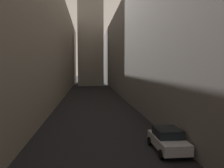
# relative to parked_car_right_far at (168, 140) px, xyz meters

# --- Properties ---
(ground_plane) EXTENTS (264.00, 264.00, 0.00)m
(ground_plane) POSITION_rel_parked_car_right_far_xyz_m (-4.40, 23.21, -0.78)
(ground_plane) COLOR black
(building_block_left) EXTENTS (13.21, 108.00, 19.58)m
(building_block_left) POSITION_rel_parked_car_right_far_xyz_m (-16.50, 25.21, 9.01)
(building_block_left) COLOR gray
(building_block_left) RESTS_ON ground
(building_block_right) EXTENTS (15.94, 108.00, 18.56)m
(building_block_right) POSITION_rel_parked_car_right_far_xyz_m (9.07, 25.21, 8.50)
(building_block_right) COLOR slate
(building_block_right) RESTS_ON ground
(parked_car_right_far) EXTENTS (2.01, 3.97, 1.52)m
(parked_car_right_far) POSITION_rel_parked_car_right_far_xyz_m (0.00, 0.00, 0.00)
(parked_car_right_far) COLOR #B7B7BC
(parked_car_right_far) RESTS_ON ground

